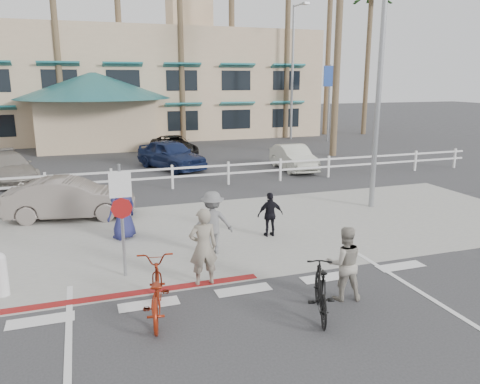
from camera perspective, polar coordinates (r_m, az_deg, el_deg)
name	(u,v)px	position (r m, az deg, el deg)	size (l,w,h in m)	color
ground	(253,303)	(9.66, 1.63, -13.37)	(140.00, 140.00, 0.00)	#333335
bike_path	(297,357)	(8.07, 6.92, -19.36)	(12.00, 16.00, 0.01)	#333335
sidewalk_plaza	(199,234)	(13.64, -5.04, -5.18)	(22.00, 7.00, 0.01)	gray
cross_street	(172,201)	(17.40, -8.24, -1.14)	(40.00, 5.00, 0.01)	#333335
parking_lot	(140,160)	(26.60, -12.13, 3.80)	(50.00, 16.00, 0.01)	#333335
curb_red	(95,299)	(10.24, -17.21, -12.34)	(7.00, 0.25, 0.02)	maroon
rail_fence	(175,177)	(19.29, -7.96, 1.84)	(29.40, 0.16, 1.00)	silver
building	(141,63)	(39.40, -12.00, 15.14)	(28.00, 16.00, 11.30)	#CEB18D
sign_post	(122,215)	(10.69, -14.21, -2.75)	(0.50, 0.10, 2.90)	gray
bollard_0	(1,274)	(10.93, -27.11, -8.92)	(0.26, 0.26, 0.95)	silver
streetlight_0	(380,76)	(16.58, 16.68, 13.44)	(0.60, 2.00, 9.00)	gray
streetlight_1	(292,74)	(35.42, 6.39, 14.09)	(0.60, 2.00, 9.50)	gray
info_sign	(329,102)	(34.59, 10.80, 10.72)	(1.20, 0.16, 5.60)	navy
palm_3	(56,37)	(33.18, -21.53, 17.21)	(4.00, 4.00, 14.00)	#1A3D17
palm_4	(119,32)	(34.34, -14.53, 18.38)	(4.00, 4.00, 15.00)	#1A3D17
palm_5	(181,48)	(33.87, -7.21, 17.06)	(4.00, 4.00, 13.00)	#1A3D17
palm_6	(232,21)	(36.04, -1.03, 20.14)	(4.00, 4.00, 17.00)	#1A3D17
palm_7	(287,43)	(36.42, 5.79, 17.63)	(4.00, 4.00, 14.00)	#1A3D17
palm_8	(329,38)	(39.15, 10.77, 17.92)	(4.00, 4.00, 15.00)	#1A3D17
palm_9	(368,52)	(39.79, 15.36, 16.17)	(4.00, 4.00, 13.00)	#1A3D17
palm_11	(339,31)	(27.98, 11.92, 18.67)	(4.00, 4.00, 14.00)	#1A3D17
bike_red	(155,290)	(9.09, -10.28, -11.71)	(0.70, 2.01, 1.06)	maroon
rider_red	(203,247)	(10.17, -4.51, -6.71)	(0.63, 0.41, 1.72)	gray
bike_black	(321,290)	(9.12, 9.82, -11.73)	(0.48, 1.70, 1.02)	black
rider_black	(344,263)	(9.75, 12.60, -8.47)	(0.75, 0.59, 1.55)	#9D968A
pedestrian_a	(212,223)	(11.98, -3.39, -3.74)	(1.06, 0.61, 1.63)	slate
pedestrian_child	(270,215)	(13.30, 3.71, -2.77)	(0.75, 0.31, 1.28)	black
pedestrian_b	(122,208)	(13.45, -14.16, -1.88)	(0.87, 0.57, 1.78)	navy
car_white_sedan	(70,198)	(15.96, -19.99, -0.74)	(1.40, 4.00, 1.32)	slate
lot_car_1	(8,168)	(22.80, -26.43, 2.69)	(1.77, 4.36, 1.27)	gray
lot_car_2	(171,155)	(23.64, -8.40, 4.54)	(1.72, 4.27, 1.45)	#141F45
lot_car_3	(293,158)	(23.28, 6.53, 4.18)	(1.31, 3.74, 1.23)	beige
lot_car_5	(174,146)	(27.40, -8.06, 5.52)	(2.00, 4.34, 1.20)	black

